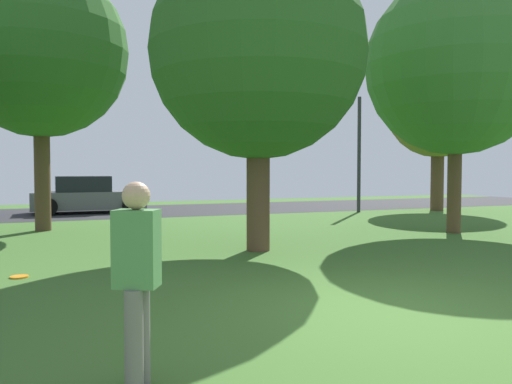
{
  "coord_description": "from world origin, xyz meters",
  "views": [
    {
      "loc": [
        -3.72,
        -4.86,
        1.66
      ],
      "look_at": [
        0.0,
        4.27,
        1.23
      ],
      "focal_mm": 36.0,
      "sensor_mm": 36.0,
      "label": 1
    }
  ],
  "objects": [
    {
      "name": "oak_tree_right",
      "position": [
        10.99,
        11.67,
        4.24
      ],
      "size": [
        4.21,
        4.21,
        6.37
      ],
      "color": "brown",
      "rests_on": "ground_plane"
    },
    {
      "name": "oak_tree_left",
      "position": [
        -3.84,
        10.25,
        4.85
      ],
      "size": [
        4.67,
        4.67,
        7.2
      ],
      "color": "brown",
      "rests_on": "ground_plane"
    },
    {
      "name": "frisbee_disc",
      "position": [
        -4.15,
        3.76,
        0.01
      ],
      "size": [
        0.27,
        0.27,
        0.03
      ],
      "primitive_type": "cylinder",
      "color": "orange",
      "rests_on": "ground_plane"
    },
    {
      "name": "street_lamp_post",
      "position": [
        7.59,
        12.2,
        2.25
      ],
      "size": [
        0.14,
        0.14,
        4.5
      ],
      "primitive_type": "cylinder",
      "color": "#2D2D33",
      "rests_on": "ground_plane"
    },
    {
      "name": "person_catcher",
      "position": [
        -3.11,
        -0.99,
        0.86
      ],
      "size": [
        0.39,
        0.34,
        1.57
      ],
      "rotation": [
        0.0,
        0.0,
        2.65
      ],
      "color": "slate",
      "rests_on": "ground_plane"
    },
    {
      "name": "road_strip",
      "position": [
        0.0,
        16.0,
        0.0
      ],
      "size": [
        44.0,
        6.4,
        0.01
      ],
      "primitive_type": "cube",
      "color": "#28282B",
      "rests_on": "ground_plane"
    },
    {
      "name": "ground_plane",
      "position": [
        0.0,
        0.0,
        0.0
      ],
      "size": [
        44.0,
        44.0,
        0.0
      ],
      "primitive_type": "plane",
      "color": "#3D6628"
    },
    {
      "name": "parked_car_grey",
      "position": [
        -2.3,
        15.93,
        0.64
      ],
      "size": [
        4.16,
        2.05,
        1.42
      ],
      "color": "slate",
      "rests_on": "ground_plane"
    },
    {
      "name": "maple_tree_far",
      "position": [
        6.21,
        5.65,
        4.39
      ],
      "size": [
        4.7,
        4.7,
        6.75
      ],
      "color": "brown",
      "rests_on": "ground_plane"
    },
    {
      "name": "birch_tree_lone",
      "position": [
        0.27,
        4.83,
        4.05
      ],
      "size": [
        4.4,
        4.4,
        6.27
      ],
      "color": "brown",
      "rests_on": "ground_plane"
    }
  ]
}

